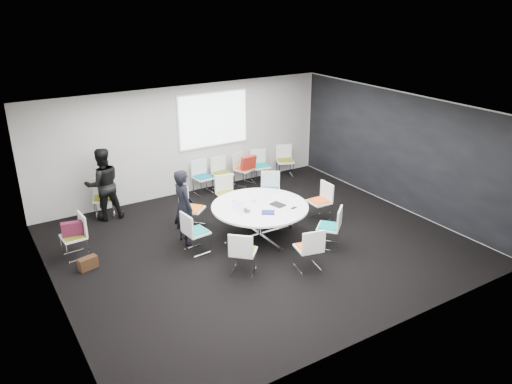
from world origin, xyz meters
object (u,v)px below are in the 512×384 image
chair_ring_h (329,234)px  chair_spare_left (75,244)px  chair_back_e (285,167)px  chair_person_back (104,205)px  chair_ring_b (270,197)px  chair_back_d (260,172)px  chair_ring_c (227,201)px  chair_back_b (222,180)px  maroon_bag (72,229)px  chair_ring_e (196,239)px  chair_back_c (244,175)px  chair_back_a (203,183)px  brown_bag (88,263)px  chair_ring_d (193,216)px  person_main (184,207)px  cup (254,200)px  chair_ring_a (319,208)px  chair_ring_f (243,260)px  laptop (245,209)px  person_back (103,184)px  chair_ring_g (308,256)px  conference_table (260,215)px

chair_ring_h → chair_spare_left: size_ratio=1.00×
chair_back_e → chair_person_back: bearing=23.2°
chair_ring_b → chair_back_d: same height
chair_back_d → chair_ring_c: bearing=47.9°
chair_back_d → chair_back_e: 0.85m
chair_back_b → maroon_bag: chair_back_b is taller
chair_ring_e → chair_back_e: size_ratio=1.00×
chair_ring_c → chair_back_c: same height
chair_back_a → brown_bag: size_ratio=2.44×
chair_ring_d → person_main: person_main is taller
chair_ring_c → chair_ring_h: same height
cup → chair_back_e: bearing=44.9°
chair_back_a → chair_back_b: bearing=172.5°
chair_ring_e → chair_back_e: (4.13, 2.77, 0.00)m
chair_ring_c → cup: (-0.06, -1.32, 0.50)m
chair_ring_a → chair_back_b: same height
chair_back_d → brown_bag: bearing=34.2°
person_main → chair_ring_f: bearing=-167.5°
chair_back_c → laptop: size_ratio=2.81×
chair_back_e → chair_back_a: bearing=22.6°
chair_ring_b → maroon_bag: bearing=33.1°
chair_ring_h → laptop: bearing=100.6°
cup → chair_ring_d: bearing=136.4°
chair_back_d → laptop: (-2.19, -2.89, 0.47)m
chair_back_d → brown_bag: chair_back_d is taller
chair_ring_c → chair_ring_f: bearing=73.4°
chair_back_a → chair_ring_d: bearing=52.2°
chair_ring_e → chair_ring_f: size_ratio=1.00×
chair_back_a → chair_back_b: (0.56, -0.03, 0.00)m
person_back → chair_spare_left: bearing=57.4°
chair_back_e → chair_ring_f: bearing=69.7°
chair_ring_g → chair_back_d: 4.83m
conference_table → chair_back_e: (2.66, 2.88, -0.25)m
chair_spare_left → person_main: person_main is taller
chair_ring_e → chair_back_d: size_ratio=1.00×
conference_table → chair_person_back: chair_person_back is taller
chair_back_b → person_back: person_back is taller
chair_spare_left → cup: size_ratio=9.78×
chair_ring_b → chair_back_a: 1.97m
chair_ring_h → chair_back_e: bearing=27.2°
chair_ring_a → chair_back_d: bearing=-1.7°
chair_ring_b → chair_ring_c: size_ratio=1.00×
chair_ring_c → chair_back_e: bearing=-146.6°
chair_person_back → maroon_bag: 2.00m
chair_ring_d → chair_ring_h: same height
chair_ring_a → chair_spare_left: same height
chair_ring_c → person_back: (-2.59, 1.15, 0.58)m
maroon_bag → brown_bag: (0.09, -0.61, -0.50)m
chair_back_a → maroon_bag: (-3.68, -1.70, 0.34)m
chair_ring_c → chair_ring_g: (0.02, -3.17, 0.00)m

